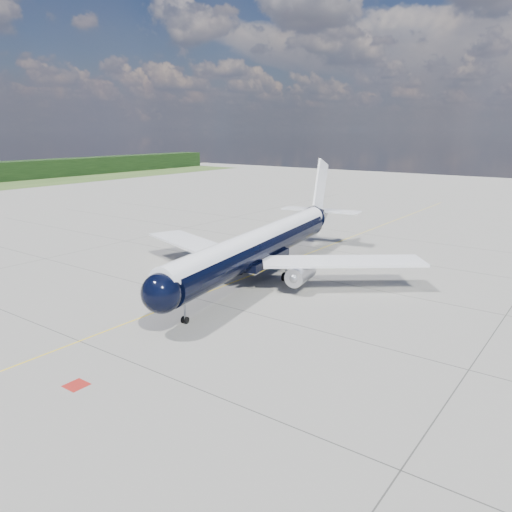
# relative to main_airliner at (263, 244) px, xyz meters

# --- Properties ---
(ground) EXTENTS (320.00, 320.00, 0.00)m
(ground) POSITION_rel_main_airliner_xyz_m (-1.67, 8.53, -4.41)
(ground) COLOR gray
(ground) RESTS_ON ground
(taxiway_centerline) EXTENTS (0.16, 160.00, 0.01)m
(taxiway_centerline) POSITION_rel_main_airliner_xyz_m (-1.67, 3.53, -4.41)
(taxiway_centerline) COLOR yellow
(taxiway_centerline) RESTS_ON ground
(red_marking) EXTENTS (1.60, 1.60, 0.01)m
(red_marking) POSITION_rel_main_airliner_xyz_m (5.13, -31.47, -4.41)
(red_marking) COLOR maroon
(red_marking) RESTS_ON ground
(main_airliner) EXTENTS (39.87, 49.02, 14.22)m
(main_airliner) POSITION_rel_main_airliner_xyz_m (0.00, 0.00, 0.00)
(main_airliner) COLOR black
(main_airliner) RESTS_ON ground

